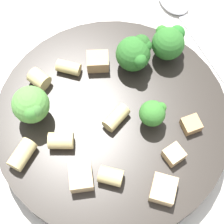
# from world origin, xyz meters

# --- Properties ---
(ground_plane) EXTENTS (2.00, 2.00, 0.00)m
(ground_plane) POSITION_xyz_m (0.00, 0.00, 0.00)
(ground_plane) COLOR beige
(pasta_bowl) EXTENTS (0.25, 0.25, 0.03)m
(pasta_bowl) POSITION_xyz_m (0.00, 0.00, 0.02)
(pasta_bowl) COLOR #28231E
(pasta_bowl) RESTS_ON ground_plane
(broccoli_floret_0) EXTENTS (0.03, 0.03, 0.03)m
(broccoli_floret_0) POSITION_xyz_m (-0.03, 0.03, 0.05)
(broccoli_floret_0) COLOR #93B766
(broccoli_floret_0) RESTS_ON pasta_bowl
(broccoli_floret_1) EXTENTS (0.04, 0.04, 0.04)m
(broccoli_floret_1) POSITION_xyz_m (-0.10, -0.02, 0.06)
(broccoli_floret_1) COLOR #9EC175
(broccoli_floret_1) RESTS_ON pasta_bowl
(broccoli_floret_2) EXTENTS (0.04, 0.04, 0.05)m
(broccoli_floret_2) POSITION_xyz_m (0.06, -0.05, 0.06)
(broccoli_floret_2) COLOR #84AD60
(broccoli_floret_2) RESTS_ON pasta_bowl
(broccoli_floret_3) EXTENTS (0.04, 0.04, 0.04)m
(broccoli_floret_3) POSITION_xyz_m (-0.06, -0.03, 0.06)
(broccoli_floret_3) COLOR #84AD60
(broccoli_floret_3) RESTS_ON pasta_bowl
(rigatoni_0) EXTENTS (0.02, 0.02, 0.02)m
(rigatoni_0) POSITION_xyz_m (0.03, -0.08, 0.04)
(rigatoni_0) COLOR #E0C67F
(rigatoni_0) RESTS_ON pasta_bowl
(rigatoni_1) EXTENTS (0.03, 0.03, 0.02)m
(rigatoni_1) POSITION_xyz_m (0.06, -0.01, 0.04)
(rigatoni_1) COLOR #E0C67F
(rigatoni_1) RESTS_ON pasta_bowl
(rigatoni_2) EXTENTS (0.03, 0.03, 0.02)m
(rigatoni_2) POSITION_xyz_m (0.10, -0.02, 0.04)
(rigatoni_2) COLOR #E0C67F
(rigatoni_2) RESTS_ON pasta_bowl
(rigatoni_3) EXTENTS (0.03, 0.03, 0.02)m
(rigatoni_3) POSITION_xyz_m (0.04, 0.05, 0.04)
(rigatoni_3) COLOR #E0C67F
(rigatoni_3) RESTS_ON pasta_bowl
(rigatoni_4) EXTENTS (0.03, 0.03, 0.01)m
(rigatoni_4) POSITION_xyz_m (-0.00, -0.07, 0.04)
(rigatoni_4) COLOR #E0C67F
(rigatoni_4) RESTS_ON pasta_bowl
(rigatoni_5) EXTENTS (0.03, 0.02, 0.01)m
(rigatoni_5) POSITION_xyz_m (0.00, 0.01, 0.04)
(rigatoni_5) COLOR #E0C67F
(rigatoni_5) RESTS_ON pasta_bowl
(chicken_chunk_0) EXTENTS (0.03, 0.03, 0.01)m
(chicken_chunk_0) POSITION_xyz_m (0.02, 0.09, 0.04)
(chicken_chunk_0) COLOR tan
(chicken_chunk_0) RESTS_ON pasta_bowl
(chicken_chunk_1) EXTENTS (0.03, 0.03, 0.01)m
(chicken_chunk_1) POSITION_xyz_m (0.07, 0.03, 0.04)
(chicken_chunk_1) COLOR tan
(chicken_chunk_1) RESTS_ON pasta_bowl
(chicken_chunk_2) EXTENTS (0.02, 0.02, 0.01)m
(chicken_chunk_2) POSITION_xyz_m (-0.02, 0.07, 0.04)
(chicken_chunk_2) COLOR tan
(chicken_chunk_2) RESTS_ON pasta_bowl
(chicken_chunk_3) EXTENTS (0.03, 0.03, 0.02)m
(chicken_chunk_3) POSITION_xyz_m (-0.03, -0.06, 0.04)
(chicken_chunk_3) COLOR tan
(chicken_chunk_3) RESTS_ON pasta_bowl
(chicken_chunk_4) EXTENTS (0.02, 0.02, 0.01)m
(chicken_chunk_4) POSITION_xyz_m (-0.05, 0.06, 0.04)
(chicken_chunk_4) COLOR tan
(chicken_chunk_4) RESTS_ON pasta_bowl
(spoon) EXTENTS (0.07, 0.16, 0.01)m
(spoon) POSITION_xyz_m (-0.18, -0.06, 0.00)
(spoon) COLOR silver
(spoon) RESTS_ON ground_plane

